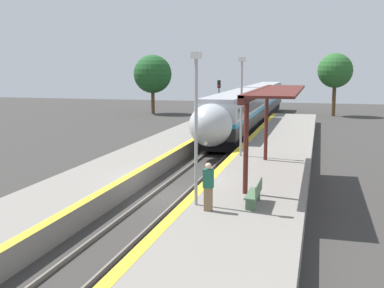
{
  "coord_description": "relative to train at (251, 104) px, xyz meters",
  "views": [
    {
      "loc": [
        6.56,
        -20.39,
        5.89
      ],
      "look_at": [
        0.59,
        2.0,
        2.14
      ],
      "focal_mm": 45.0,
      "sensor_mm": 36.0,
      "label": 1
    }
  ],
  "objects": [
    {
      "name": "platform_right",
      "position": [
        3.94,
        -27.05,
        -1.74
      ],
      "size": [
        4.52,
        64.0,
        0.87
      ],
      "color": "gray",
      "rests_on": "ground_plane"
    },
    {
      "name": "rail_right",
      "position": [
        0.72,
        -27.05,
        -2.1
      ],
      "size": [
        0.08,
        90.0,
        0.15
      ],
      "primitive_type": "cube",
      "color": "slate",
      "rests_on": "ground_plane"
    },
    {
      "name": "background_tree_right",
      "position": [
        8.14,
        12.5,
        3.19
      ],
      "size": [
        4.1,
        4.1,
        7.45
      ],
      "color": "brown",
      "rests_on": "ground_plane"
    },
    {
      "name": "background_tree_left",
      "position": [
        -13.72,
        9.6,
        2.76
      ],
      "size": [
        4.74,
        4.74,
        7.32
      ],
      "color": "brown",
      "rests_on": "ground_plane"
    },
    {
      "name": "rail_left",
      "position": [
        -0.72,
        -27.05,
        -2.1
      ],
      "size": [
        0.08,
        90.0,
        0.15
      ],
      "primitive_type": "cube",
      "color": "slate",
      "rests_on": "ground_plane"
    },
    {
      "name": "train",
      "position": [
        0.0,
        0.0,
        0.0
      ],
      "size": [
        2.82,
        39.89,
        3.78
      ],
      "color": "black",
      "rests_on": "ground_plane"
    },
    {
      "name": "station_canopy",
      "position": [
        4.38,
        -25.24,
        2.41
      ],
      "size": [
        2.02,
        10.24,
        4.0
      ],
      "color": "#511E19",
      "rests_on": "platform_right"
    },
    {
      "name": "platform_bench",
      "position": [
        4.42,
        -30.44,
        -0.83
      ],
      "size": [
        0.44,
        1.75,
        0.89
      ],
      "color": "#4C6B4C",
      "rests_on": "platform_right"
    },
    {
      "name": "lamppost_mid",
      "position": [
        2.3,
        -20.74,
        1.85
      ],
      "size": [
        0.36,
        0.2,
        5.53
      ],
      "color": "#9E9EA3",
      "rests_on": "platform_right"
    },
    {
      "name": "lamppost_near",
      "position": [
        2.3,
        -30.9,
        1.85
      ],
      "size": [
        0.36,
        0.2,
        5.53
      ],
      "color": "#9E9EA3",
      "rests_on": "platform_right"
    },
    {
      "name": "ground_plane",
      "position": [
        0.0,
        -27.05,
        -2.17
      ],
      "size": [
        120.0,
        120.0,
        0.0
      ],
      "primitive_type": "plane",
      "color": "#383533"
    },
    {
      "name": "person_waiting",
      "position": [
        2.9,
        -31.51,
        -0.42
      ],
      "size": [
        0.36,
        0.23,
        1.72
      ],
      "color": "#7F6647",
      "rests_on": "platform_right"
    },
    {
      "name": "railway_signal",
      "position": [
        -2.46,
        -3.96,
        0.65
      ],
      "size": [
        0.28,
        0.28,
        4.64
      ],
      "color": "#59595E",
      "rests_on": "ground_plane"
    },
    {
      "name": "platform_left",
      "position": [
        -3.46,
        -27.05,
        -1.74
      ],
      "size": [
        3.55,
        64.0,
        0.87
      ],
      "color": "gray",
      "rests_on": "ground_plane"
    }
  ]
}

